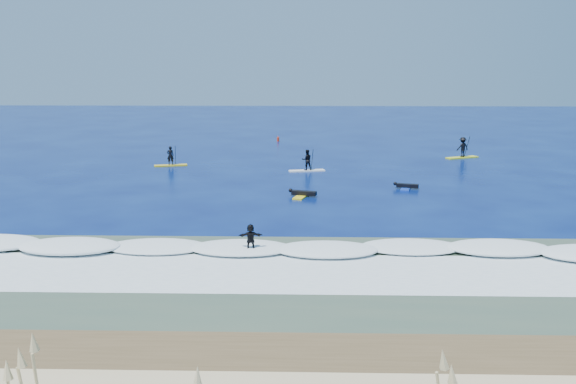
{
  "coord_description": "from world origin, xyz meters",
  "views": [
    {
      "loc": [
        -0.06,
        -38.56,
        8.9
      ],
      "look_at": [
        -1.06,
        0.61,
        0.6
      ],
      "focal_mm": 40.0,
      "sensor_mm": 36.0,
      "label": 1
    }
  ],
  "objects_px": {
    "prone_paddler_far": "(406,187)",
    "sup_paddler_left": "(171,159)",
    "wave_surfer": "(251,239)",
    "sup_paddler_center": "(307,162)",
    "marker_buoy": "(278,139)",
    "sup_paddler_right": "(463,149)",
    "prone_paddler_near": "(303,194)"
  },
  "relations": [
    {
      "from": "prone_paddler_far",
      "to": "wave_surfer",
      "type": "distance_m",
      "value": 17.86
    },
    {
      "from": "prone_paddler_near",
      "to": "marker_buoy",
      "type": "xyz_separation_m",
      "value": [
        -2.71,
        27.46,
        0.11
      ]
    },
    {
      "from": "sup_paddler_right",
      "to": "prone_paddler_far",
      "type": "height_order",
      "value": "sup_paddler_right"
    },
    {
      "from": "sup_paddler_right",
      "to": "prone_paddler_near",
      "type": "bearing_deg",
      "value": -155.12
    },
    {
      "from": "sup_paddler_left",
      "to": "prone_paddler_far",
      "type": "distance_m",
      "value": 20.17
    },
    {
      "from": "sup_paddler_right",
      "to": "prone_paddler_near",
      "type": "xyz_separation_m",
      "value": [
        -14.23,
        -16.47,
        -0.68
      ]
    },
    {
      "from": "prone_paddler_far",
      "to": "wave_surfer",
      "type": "height_order",
      "value": "wave_surfer"
    },
    {
      "from": "prone_paddler_far",
      "to": "marker_buoy",
      "type": "xyz_separation_m",
      "value": [
        -9.81,
        24.84,
        0.12
      ]
    },
    {
      "from": "prone_paddler_near",
      "to": "marker_buoy",
      "type": "distance_m",
      "value": 27.59
    },
    {
      "from": "sup_paddler_left",
      "to": "prone_paddler_far",
      "type": "bearing_deg",
      "value": -41.18
    },
    {
      "from": "marker_buoy",
      "to": "sup_paddler_left",
      "type": "bearing_deg",
      "value": -117.46
    },
    {
      "from": "sup_paddler_center",
      "to": "wave_surfer",
      "type": "xyz_separation_m",
      "value": [
        -2.64,
        -21.85,
        -0.0
      ]
    },
    {
      "from": "wave_surfer",
      "to": "marker_buoy",
      "type": "xyz_separation_m",
      "value": [
        -0.38,
        40.0,
        -0.47
      ]
    },
    {
      "from": "marker_buoy",
      "to": "prone_paddler_far",
      "type": "bearing_deg",
      "value": -68.44
    },
    {
      "from": "sup_paddler_left",
      "to": "marker_buoy",
      "type": "xyz_separation_m",
      "value": [
        8.27,
        15.91,
        -0.32
      ]
    },
    {
      "from": "sup_paddler_left",
      "to": "wave_surfer",
      "type": "relative_size",
      "value": 1.54
    },
    {
      "from": "sup_paddler_left",
      "to": "wave_surfer",
      "type": "height_order",
      "value": "sup_paddler_left"
    },
    {
      "from": "marker_buoy",
      "to": "sup_paddler_right",
      "type": "bearing_deg",
      "value": -32.97
    },
    {
      "from": "prone_paddler_far",
      "to": "marker_buoy",
      "type": "bearing_deg",
      "value": 35.42
    },
    {
      "from": "prone_paddler_far",
      "to": "sup_paddler_left",
      "type": "bearing_deg",
      "value": 77.57
    },
    {
      "from": "prone_paddler_far",
      "to": "marker_buoy",
      "type": "distance_m",
      "value": 26.71
    },
    {
      "from": "sup_paddler_center",
      "to": "prone_paddler_far",
      "type": "height_order",
      "value": "sup_paddler_center"
    },
    {
      "from": "sup_paddler_right",
      "to": "wave_surfer",
      "type": "height_order",
      "value": "sup_paddler_right"
    },
    {
      "from": "sup_paddler_right",
      "to": "marker_buoy",
      "type": "relative_size",
      "value": 4.95
    },
    {
      "from": "sup_paddler_center",
      "to": "sup_paddler_right",
      "type": "relative_size",
      "value": 0.93
    },
    {
      "from": "sup_paddler_left",
      "to": "sup_paddler_center",
      "type": "distance_m",
      "value": 11.51
    },
    {
      "from": "sup_paddler_left",
      "to": "marker_buoy",
      "type": "distance_m",
      "value": 17.93
    },
    {
      "from": "prone_paddler_near",
      "to": "wave_surfer",
      "type": "relative_size",
      "value": 1.34
    },
    {
      "from": "wave_surfer",
      "to": "sup_paddler_center",
      "type": "bearing_deg",
      "value": 77.24
    },
    {
      "from": "sup_paddler_center",
      "to": "prone_paddler_far",
      "type": "xyz_separation_m",
      "value": [
        6.79,
        -6.68,
        -0.59
      ]
    },
    {
      "from": "prone_paddler_near",
      "to": "sup_paddler_right",
      "type": "bearing_deg",
      "value": -23.84
    },
    {
      "from": "sup_paddler_left",
      "to": "prone_paddler_far",
      "type": "xyz_separation_m",
      "value": [
        18.08,
        -8.93,
        -0.44
      ]
    }
  ]
}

